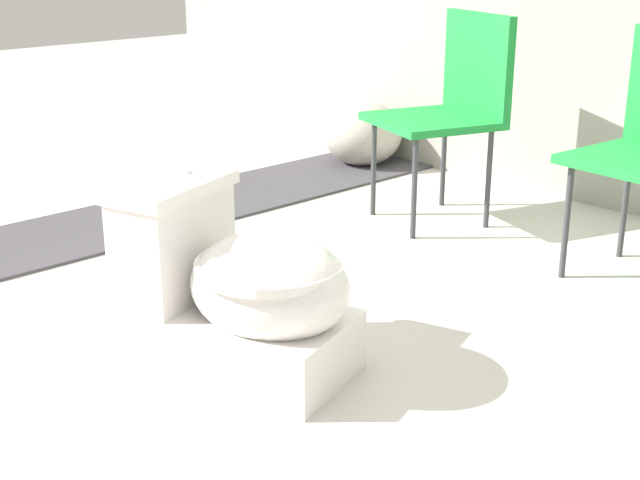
% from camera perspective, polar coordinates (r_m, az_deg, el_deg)
% --- Properties ---
extents(ground_plane, '(14.00, 14.00, 0.00)m').
position_cam_1_polar(ground_plane, '(2.50, -11.74, -8.25)').
color(ground_plane, beige).
extents(gravel_strip, '(0.56, 8.00, 0.01)m').
position_cam_1_polar(gravel_strip, '(3.67, -14.79, 0.56)').
color(gravel_strip, '#423F44').
rests_on(gravel_strip, ground).
extents(toilet, '(0.71, 0.55, 0.52)m').
position_cam_1_polar(toilet, '(2.39, -5.18, -3.43)').
color(toilet, white).
rests_on(toilet, ground).
extents(folding_chair_left, '(0.56, 0.56, 0.83)m').
position_cam_1_polar(folding_chair_left, '(3.65, 8.59, 9.10)').
color(folding_chair_left, '#1E8C38').
rests_on(folding_chair_left, ground).
extents(boulder_near, '(0.45, 0.47, 0.33)m').
position_cam_1_polar(boulder_near, '(4.58, 2.76, 6.83)').
color(boulder_near, '#ADA899').
rests_on(boulder_near, ground).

